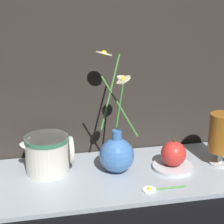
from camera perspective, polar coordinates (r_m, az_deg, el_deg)
ground_plane at (r=1.06m, az=-0.40°, el=-10.07°), size 6.00×6.00×0.00m
shelf at (r=1.06m, az=-0.40°, el=-9.78°), size 0.86×0.31×0.01m
vase_with_flowers at (r=1.05m, az=0.73°, el=-6.10°), size 0.11×0.20×0.34m
ceramic_pitcher at (r=1.06m, az=-9.75°, el=-6.08°), size 0.15×0.12×0.12m
tea_glass at (r=1.12m, az=16.53°, el=-3.27°), size 0.08×0.08×0.15m
saucer_plate at (r=1.10m, az=9.23°, el=-8.23°), size 0.12×0.12×0.01m
orange_fruit at (r=1.08m, az=9.35°, el=-6.28°), size 0.07×0.07×0.08m
loose_daisy at (r=0.99m, az=6.49°, el=-11.60°), size 0.12×0.04×0.01m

